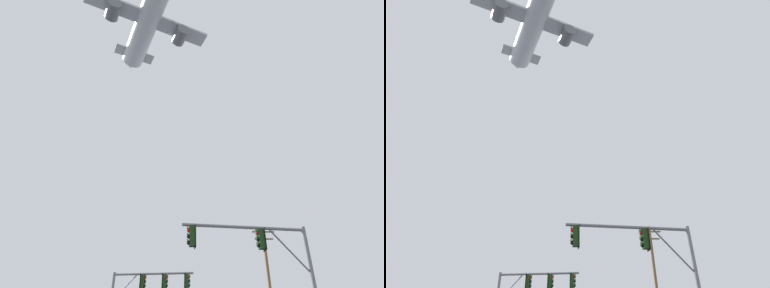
# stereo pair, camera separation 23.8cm
# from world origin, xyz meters

# --- Properties ---
(signal_pole_near) EXTENTS (5.98, 1.06, 6.08)m
(signal_pole_near) POSITION_xyz_m (3.23, 7.63, 4.58)
(signal_pole_near) COLOR slate
(signal_pole_near) RESTS_ON ground
(utility_pole) EXTENTS (2.20, 0.28, 10.94)m
(utility_pole) POSITION_xyz_m (7.09, 23.42, 5.78)
(utility_pole) COLOR brown
(utility_pole) RESTS_ON ground
(airplane) EXTENTS (21.48, 27.81, 7.91)m
(airplane) POSITION_xyz_m (-7.43, 26.71, 50.42)
(airplane) COLOR #B7BCC6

